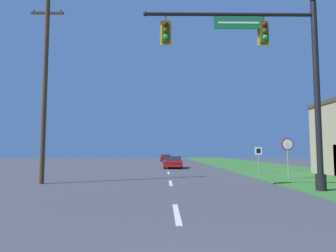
# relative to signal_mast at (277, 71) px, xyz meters

# --- Properties ---
(grass_verge_right) EXTENTS (10.00, 110.00, 0.04)m
(grass_verge_right) POSITION_rel_signal_mast_xyz_m (5.85, 19.48, -5.23)
(grass_verge_right) COLOR #38752D
(grass_verge_right) RESTS_ON ground
(road_center_line) EXTENTS (0.16, 34.80, 0.01)m
(road_center_line) POSITION_rel_signal_mast_xyz_m (-4.65, 11.48, -5.25)
(road_center_line) COLOR silver
(road_center_line) RESTS_ON ground
(signal_mast) EXTENTS (7.93, 0.47, 8.71)m
(signal_mast) POSITION_rel_signal_mast_xyz_m (0.00, 0.00, 0.00)
(signal_mast) COLOR black
(signal_mast) RESTS_ON grass_verge_right
(car_ahead) EXTENTS (2.16, 4.66, 1.19)m
(car_ahead) POSITION_rel_signal_mast_xyz_m (-4.03, 18.54, -4.65)
(car_ahead) COLOR black
(car_ahead) RESTS_ON ground
(far_car) EXTENTS (1.82, 4.61, 1.19)m
(far_car) POSITION_rel_signal_mast_xyz_m (-4.77, 41.47, -4.65)
(far_car) COLOR black
(far_car) RESTS_ON ground
(stop_sign) EXTENTS (0.76, 0.07, 2.50)m
(stop_sign) POSITION_rel_signal_mast_xyz_m (2.64, 5.50, -3.39)
(stop_sign) COLOR gray
(stop_sign) RESTS_ON grass_verge_right
(route_sign_post) EXTENTS (0.55, 0.06, 2.03)m
(route_sign_post) POSITION_rel_signal_mast_xyz_m (2.24, 10.01, -3.73)
(route_sign_post) COLOR gray
(route_sign_post) RESTS_ON grass_verge_right
(utility_pole_near) EXTENTS (1.80, 0.26, 10.35)m
(utility_pole_near) POSITION_rel_signal_mast_xyz_m (-11.55, 3.27, 0.08)
(utility_pole_near) COLOR #4C3823
(utility_pole_near) RESTS_ON ground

